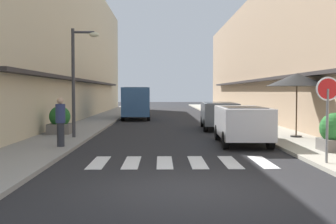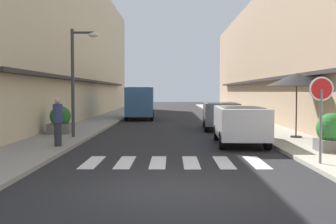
% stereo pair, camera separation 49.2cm
% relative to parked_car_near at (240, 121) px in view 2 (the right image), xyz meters
% --- Properties ---
extents(ground_plane, '(110.43, 110.43, 0.00)m').
position_rel_parked_car_near_xyz_m(ground_plane, '(-2.57, 12.58, -0.92)').
color(ground_plane, '#232326').
extents(sidewalk_left, '(2.48, 70.27, 0.12)m').
position_rel_parked_car_near_xyz_m(sidewalk_left, '(-7.42, 12.58, -0.86)').
color(sidewalk_left, gray).
rests_on(sidewalk_left, ground_plane).
extents(sidewalk_right, '(2.48, 70.27, 0.12)m').
position_rel_parked_car_near_xyz_m(sidewalk_right, '(2.29, 12.58, -0.86)').
color(sidewalk_right, '#ADA899').
rests_on(sidewalk_right, ground_plane).
extents(building_row_left, '(5.50, 47.17, 11.08)m').
position_rel_parked_car_near_xyz_m(building_row_left, '(-11.15, 14.09, 4.61)').
color(building_row_left, beige).
rests_on(building_row_left, ground_plane).
extents(building_row_right, '(5.50, 47.17, 9.12)m').
position_rel_parked_car_near_xyz_m(building_row_right, '(6.02, 14.09, 3.63)').
color(building_row_right, tan).
rests_on(building_row_right, ground_plane).
extents(crosswalk, '(5.20, 2.20, 0.01)m').
position_rel_parked_car_near_xyz_m(crosswalk, '(-2.57, -4.11, -0.92)').
color(crosswalk, silver).
rests_on(crosswalk, ground_plane).
extents(parked_car_near, '(1.94, 4.35, 1.47)m').
position_rel_parked_car_near_xyz_m(parked_car_near, '(0.00, 0.00, 0.00)').
color(parked_car_near, silver).
rests_on(parked_car_near, ground_plane).
extents(parked_car_mid, '(1.97, 4.50, 1.47)m').
position_rel_parked_car_near_xyz_m(parked_car_mid, '(0.00, 6.57, 0.00)').
color(parked_car_mid, '#4C5156').
rests_on(parked_car_mid, ground_plane).
extents(delivery_van, '(2.15, 5.46, 2.37)m').
position_rel_parked_car_near_xyz_m(delivery_van, '(-4.98, 14.95, 0.48)').
color(delivery_van, '#33598C').
rests_on(delivery_van, ground_plane).
extents(round_street_sign, '(0.65, 0.07, 2.33)m').
position_rel_parked_car_near_xyz_m(round_street_sign, '(1.35, -4.93, 0.98)').
color(round_street_sign, slate).
rests_on(round_street_sign, sidewalk_right).
extents(street_lamp, '(1.19, 0.28, 4.58)m').
position_rel_parked_car_near_xyz_m(street_lamp, '(-6.64, 1.65, 2.05)').
color(street_lamp, '#38383D').
rests_on(street_lamp, sidewalk_left).
extents(cafe_umbrella, '(2.58, 2.58, 2.72)m').
position_rel_parked_car_near_xyz_m(cafe_umbrella, '(2.62, 1.56, 1.63)').
color(cafe_umbrella, '#262626').
rests_on(cafe_umbrella, sidewalk_right).
extents(planter_corner, '(1.00, 1.00, 1.24)m').
position_rel_parked_car_near_xyz_m(planter_corner, '(2.54, -2.61, -0.20)').
color(planter_corner, slate).
rests_on(planter_corner, sidewalk_right).
extents(planter_midblock, '(1.03, 1.03, 1.27)m').
position_rel_parked_car_near_xyz_m(planter_midblock, '(-7.81, 3.18, -0.21)').
color(planter_midblock, slate).
rests_on(planter_midblock, sidewalk_left).
extents(pedestrian_walking_near, '(0.34, 0.34, 1.72)m').
position_rel_parked_car_near_xyz_m(pedestrian_walking_near, '(-6.68, -1.40, 0.11)').
color(pedestrian_walking_near, '#282B33').
rests_on(pedestrian_walking_near, sidewalk_left).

